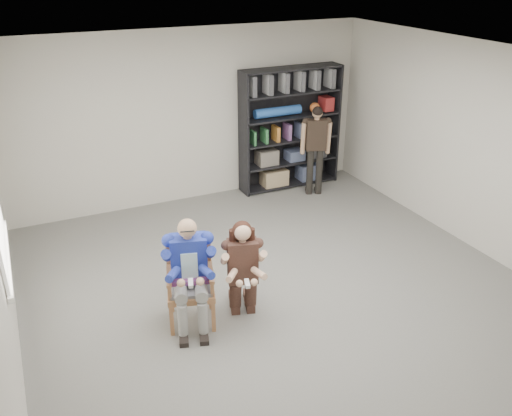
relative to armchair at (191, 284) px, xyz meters
name	(u,v)px	position (x,y,z in m)	size (l,w,h in m)	color
room_shell	(296,197)	(1.19, -0.19, 0.91)	(6.00, 7.00, 2.80)	beige
floor	(292,304)	(1.19, -0.19, -0.49)	(6.00, 7.00, 0.01)	slate
armchair	(191,284)	(0.00, 0.00, 0.00)	(0.57, 0.55, 0.98)	#AB713C
seated_man	(190,273)	(0.00, 0.00, 0.15)	(0.55, 0.77, 1.28)	navy
kneeling_woman	(243,270)	(0.58, -0.12, 0.09)	(0.49, 0.79, 1.17)	#39231A
bookshelf	(290,129)	(2.89, 3.09, 0.56)	(1.80, 0.38, 2.10)	black
standing_man	(315,151)	(3.10, 2.57, 0.28)	(0.48, 0.27, 1.55)	black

